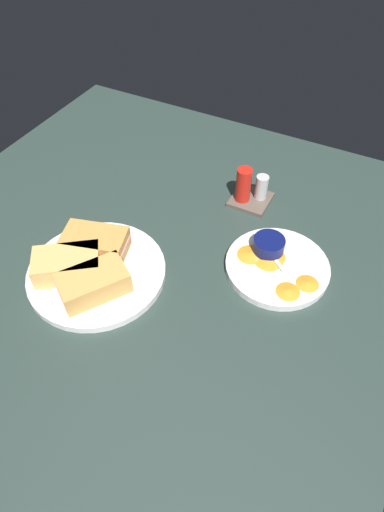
{
  "coord_description": "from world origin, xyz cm",
  "views": [
    {
      "loc": [
        37.68,
        -54.25,
        68.83
      ],
      "look_at": [
        10.37,
        -1.37,
        3.0
      ],
      "focal_mm": 30.38,
      "sensor_mm": 36.0,
      "label": 1
    }
  ],
  "objects_px": {
    "plate_sandwich_main": "(97,272)",
    "spoon_by_gravy_ramekin": "(267,248)",
    "plate_chips_companion": "(277,267)",
    "spoon_by_dark_ramekin": "(93,273)",
    "ramekin_dark_sauce": "(88,289)",
    "sandwich_half_far": "(67,264)",
    "condiment_caddy": "(250,190)",
    "sandwich_half_extra": "(93,283)",
    "sandwich_half_near": "(95,243)",
    "ramekin_light_gravy": "(269,245)"
  },
  "relations": [
    {
      "from": "sandwich_half_near",
      "to": "sandwich_half_extra",
      "type": "distance_m",
      "value": 0.11
    },
    {
      "from": "sandwich_half_near",
      "to": "plate_chips_companion",
      "type": "distance_m",
      "value": 0.38
    },
    {
      "from": "plate_sandwich_main",
      "to": "plate_chips_companion",
      "type": "relative_size",
      "value": 1.31
    },
    {
      "from": "sandwich_half_extra",
      "to": "condiment_caddy",
      "type": "height_order",
      "value": "condiment_caddy"
    },
    {
      "from": "sandwich_half_extra",
      "to": "ramekin_light_gravy",
      "type": "bearing_deg",
      "value": 44.36
    },
    {
      "from": "ramekin_dark_sauce",
      "to": "plate_chips_companion",
      "type": "distance_m",
      "value": 0.38
    },
    {
      "from": "ramekin_dark_sauce",
      "to": "condiment_caddy",
      "type": "relative_size",
      "value": 0.68
    },
    {
      "from": "ramekin_dark_sauce",
      "to": "plate_chips_companion",
      "type": "height_order",
      "value": "ramekin_dark_sauce"
    },
    {
      "from": "ramekin_dark_sauce",
      "to": "spoon_by_gravy_ramekin",
      "type": "bearing_deg",
      "value": 46.15
    },
    {
      "from": "spoon_by_dark_ramekin",
      "to": "sandwich_half_far",
      "type": "bearing_deg",
      "value": -157.51
    },
    {
      "from": "sandwich_half_far",
      "to": "condiment_caddy",
      "type": "relative_size",
      "value": 1.58
    },
    {
      "from": "sandwich_half_extra",
      "to": "spoon_by_gravy_ramekin",
      "type": "bearing_deg",
      "value": 45.09
    },
    {
      "from": "plate_sandwich_main",
      "to": "spoon_by_gravy_ramekin",
      "type": "height_order",
      "value": "spoon_by_gravy_ramekin"
    },
    {
      "from": "plate_sandwich_main",
      "to": "spoon_by_gravy_ramekin",
      "type": "relative_size",
      "value": 3.31
    },
    {
      "from": "spoon_by_dark_ramekin",
      "to": "ramekin_light_gravy",
      "type": "bearing_deg",
      "value": 37.42
    },
    {
      "from": "condiment_caddy",
      "to": "plate_chips_companion",
      "type": "bearing_deg",
      "value": -52.24
    },
    {
      "from": "spoon_by_dark_ramekin",
      "to": "ramekin_dark_sauce",
      "type": "bearing_deg",
      "value": -60.62
    },
    {
      "from": "sandwich_half_far",
      "to": "plate_sandwich_main",
      "type": "bearing_deg",
      "value": 33.91
    },
    {
      "from": "sandwich_half_extra",
      "to": "plate_chips_companion",
      "type": "bearing_deg",
      "value": 37.91
    },
    {
      "from": "ramekin_dark_sauce",
      "to": "plate_chips_companion",
      "type": "relative_size",
      "value": 0.3
    },
    {
      "from": "sandwich_half_near",
      "to": "sandwich_half_far",
      "type": "xyz_separation_m",
      "value": [
        -0.01,
        -0.07,
        0.0
      ]
    },
    {
      "from": "plate_sandwich_main",
      "to": "spoon_by_gravy_ramekin",
      "type": "xyz_separation_m",
      "value": [
        0.29,
        0.21,
        0.01
      ]
    },
    {
      "from": "ramekin_light_gravy",
      "to": "spoon_by_gravy_ramekin",
      "type": "bearing_deg",
      "value": 139.27
    },
    {
      "from": "plate_chips_companion",
      "to": "spoon_by_dark_ramekin",
      "type": "bearing_deg",
      "value": -148.81
    },
    {
      "from": "plate_sandwich_main",
      "to": "spoon_by_dark_ramekin",
      "type": "distance_m",
      "value": 0.02
    },
    {
      "from": "sandwich_half_near",
      "to": "plate_sandwich_main",
      "type": "bearing_deg",
      "value": -56.09
    },
    {
      "from": "sandwich_half_far",
      "to": "ramekin_light_gravy",
      "type": "distance_m",
      "value": 0.41
    },
    {
      "from": "spoon_by_gravy_ramekin",
      "to": "sandwich_half_extra",
      "type": "bearing_deg",
      "value": -134.91
    },
    {
      "from": "ramekin_light_gravy",
      "to": "condiment_caddy",
      "type": "bearing_deg",
      "value": 124.87
    },
    {
      "from": "plate_sandwich_main",
      "to": "spoon_by_gravy_ramekin",
      "type": "distance_m",
      "value": 0.36
    },
    {
      "from": "sandwich_half_extra",
      "to": "condiment_caddy",
      "type": "bearing_deg",
      "value": 68.44
    },
    {
      "from": "sandwich_half_extra",
      "to": "condiment_caddy",
      "type": "xyz_separation_m",
      "value": [
        0.16,
        0.4,
        -0.01
      ]
    },
    {
      "from": "spoon_by_gravy_ramekin",
      "to": "plate_chips_companion",
      "type": "bearing_deg",
      "value": -39.9
    },
    {
      "from": "plate_sandwich_main",
      "to": "sandwich_half_extra",
      "type": "relative_size",
      "value": 1.87
    },
    {
      "from": "sandwich_half_far",
      "to": "plate_chips_companion",
      "type": "distance_m",
      "value": 0.43
    },
    {
      "from": "ramekin_dark_sauce",
      "to": "ramekin_light_gravy",
      "type": "bearing_deg",
      "value": 45.44
    },
    {
      "from": "ramekin_dark_sauce",
      "to": "condiment_caddy",
      "type": "bearing_deg",
      "value": 68.68
    },
    {
      "from": "spoon_by_gravy_ramekin",
      "to": "sandwich_half_near",
      "type": "bearing_deg",
      "value": -151.88
    },
    {
      "from": "ramekin_dark_sauce",
      "to": "spoon_by_dark_ramekin",
      "type": "height_order",
      "value": "ramekin_dark_sauce"
    },
    {
      "from": "ramekin_dark_sauce",
      "to": "sandwich_half_far",
      "type": "bearing_deg",
      "value": 158.77
    },
    {
      "from": "sandwich_half_near",
      "to": "ramekin_dark_sauce",
      "type": "distance_m",
      "value": 0.12
    },
    {
      "from": "spoon_by_dark_ramekin",
      "to": "plate_chips_companion",
      "type": "relative_size",
      "value": 0.43
    },
    {
      "from": "ramekin_dark_sauce",
      "to": "ramekin_light_gravy",
      "type": "relative_size",
      "value": 0.98
    },
    {
      "from": "spoon_by_gravy_ramekin",
      "to": "ramekin_dark_sauce",
      "type": "bearing_deg",
      "value": -133.85
    },
    {
      "from": "plate_chips_companion",
      "to": "spoon_by_gravy_ramekin",
      "type": "relative_size",
      "value": 2.52
    },
    {
      "from": "ramekin_dark_sauce",
      "to": "spoon_by_dark_ramekin",
      "type": "relative_size",
      "value": 0.7
    },
    {
      "from": "plate_chips_companion",
      "to": "sandwich_half_near",
      "type": "bearing_deg",
      "value": -158.42
    },
    {
      "from": "sandwich_half_far",
      "to": "condiment_caddy",
      "type": "xyz_separation_m",
      "value": [
        0.23,
        0.39,
        -0.01
      ]
    },
    {
      "from": "sandwich_half_extra",
      "to": "condiment_caddy",
      "type": "distance_m",
      "value": 0.43
    },
    {
      "from": "plate_chips_companion",
      "to": "plate_sandwich_main",
      "type": "bearing_deg",
      "value": -150.34
    }
  ]
}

